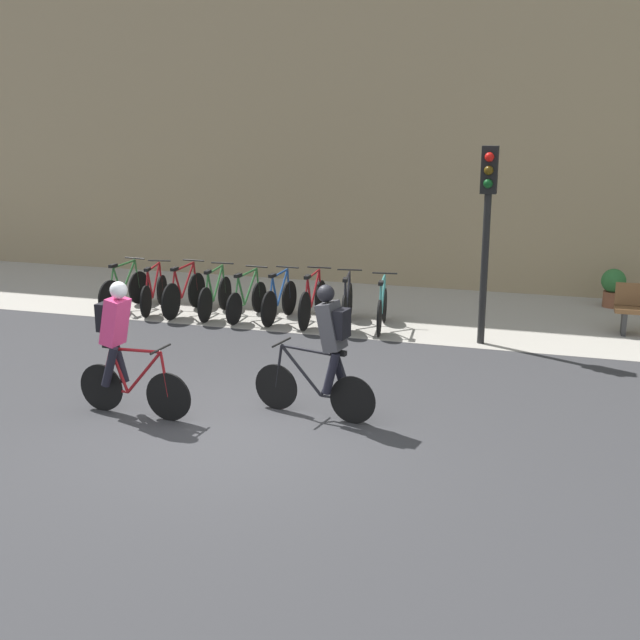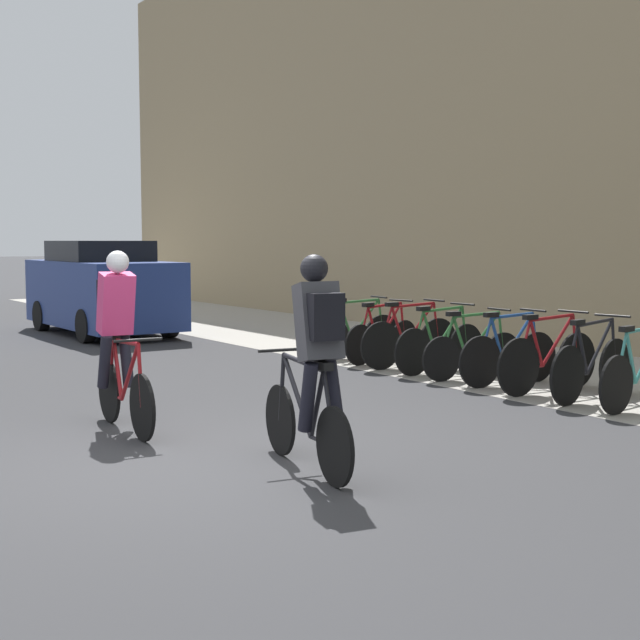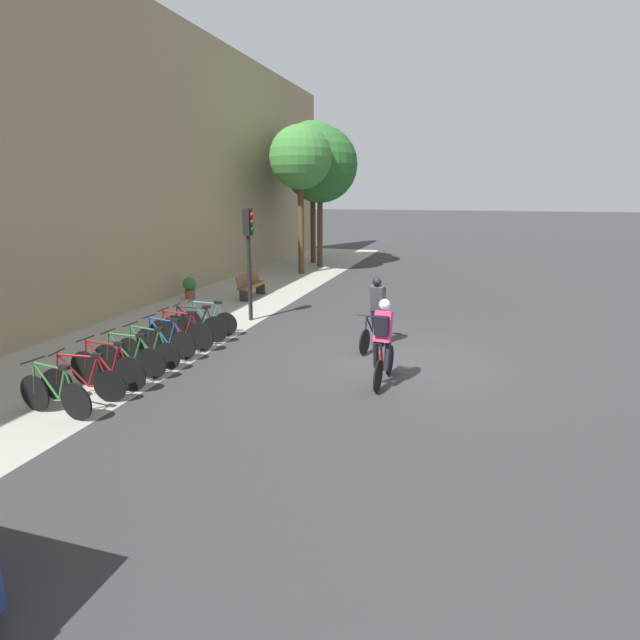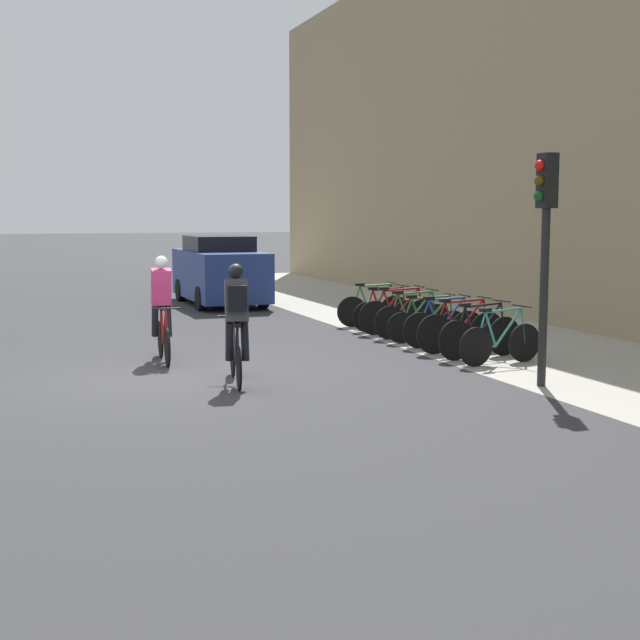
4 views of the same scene
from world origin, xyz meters
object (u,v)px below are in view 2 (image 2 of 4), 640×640
object	(u,v)px
parked_bike_2	(410,339)
parked_car	(102,289)
parked_bike_1	(382,337)
parked_bike_3	(440,345)
cyclist_pink	(118,333)
parked_bike_6	(548,359)
parked_bike_5	(509,355)
parked_bike_4	(473,351)
parked_bike_0	(357,333)
parked_bike_7	(592,366)
parked_bike_8	(640,374)
cyclist_grey	(315,357)

from	to	relation	value
parked_bike_2	parked_car	size ratio (longest dim) A/B	0.41
parked_bike_1	parked_bike_3	distance (m)	1.31
cyclist_pink	parked_bike_6	distance (m)	5.23
parked_bike_5	parked_bike_6	xyz separation A→B (m)	(0.66, -0.00, 0.02)
parked_bike_1	parked_bike_6	size ratio (longest dim) A/B	0.92
parked_bike_1	parked_bike_4	size ratio (longest dim) A/B	0.98
parked_bike_4	cyclist_pink	bearing A→B (deg)	-86.03
parked_bike_0	parked_bike_5	world-z (taller)	same
cyclist_pink	parked_car	size ratio (longest dim) A/B	0.41
parked_bike_4	parked_bike_7	world-z (taller)	parked_bike_7
parked_bike_4	parked_bike_5	bearing A→B (deg)	0.19
parked_bike_0	parked_bike_4	bearing A→B (deg)	-0.05
parked_bike_6	parked_bike_7	world-z (taller)	parked_bike_6
parked_bike_0	parked_bike_1	xyz separation A→B (m)	(0.66, -0.00, -0.02)
parked_bike_0	cyclist_pink	bearing A→B (deg)	-59.81
parked_bike_1	parked_bike_8	distance (m)	4.58
parked_bike_3	parked_bike_6	xyz separation A→B (m)	(1.96, 0.00, 0.02)
parked_bike_2	parked_car	xyz separation A→B (m)	(-7.05, -2.03, 0.49)
parked_bike_5	parked_car	world-z (taller)	parked_car
cyclist_grey	parked_bike_2	bearing A→B (deg)	133.22
parked_bike_0	parked_bike_8	world-z (taller)	parked_bike_0
cyclist_grey	parked_car	distance (m)	11.55
parked_bike_7	parked_bike_8	bearing A→B (deg)	0.00
parked_bike_3	parked_bike_8	world-z (taller)	parked_bike_3
cyclist_pink	cyclist_grey	xyz separation A→B (m)	(2.57, 0.61, -0.00)
parked_bike_0	parked_bike_7	distance (m)	4.58
parked_bike_1	parked_car	bearing A→B (deg)	-162.38
parked_bike_7	parked_bike_8	xyz separation A→B (m)	(0.65, 0.00, -0.02)
parked_bike_0	parked_bike_8	bearing A→B (deg)	-0.01
parked_bike_1	parked_bike_7	size ratio (longest dim) A/B	0.94
parked_bike_6	parked_bike_0	bearing A→B (deg)	179.99
parked_bike_2	parked_bike_8	distance (m)	3.93
cyclist_pink	parked_bike_1	bearing A→B (deg)	114.39
parked_bike_3	parked_bike_8	size ratio (longest dim) A/B	1.04
parked_bike_1	parked_bike_8	bearing A→B (deg)	0.01
parked_bike_0	parked_bike_4	world-z (taller)	parked_bike_0
parked_bike_8	parked_bike_7	bearing A→B (deg)	-180.00
parked_bike_5	parked_bike_6	bearing A→B (deg)	-0.05
parked_bike_4	parked_bike_8	world-z (taller)	parked_bike_8
parked_bike_6	parked_bike_8	bearing A→B (deg)	-0.01
cyclist_pink	parked_bike_0	size ratio (longest dim) A/B	1.08
parked_bike_2	parked_bike_4	bearing A→B (deg)	-0.06
cyclist_grey	parked_bike_3	xyz separation A→B (m)	(-3.58, 4.50, -0.55)
parked_bike_3	parked_bike_8	xyz separation A→B (m)	(3.27, 0.00, -0.01)
cyclist_pink	parked_bike_1	distance (m)	5.64
cyclist_pink	parked_bike_3	size ratio (longest dim) A/B	1.04
parked_bike_5	parked_bike_8	size ratio (longest dim) A/B	1.00
parked_bike_4	parked_bike_0	bearing A→B (deg)	179.95
cyclist_pink	parked_bike_7	world-z (taller)	cyclist_pink
cyclist_pink	parked_bike_2	bearing A→B (deg)	108.04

